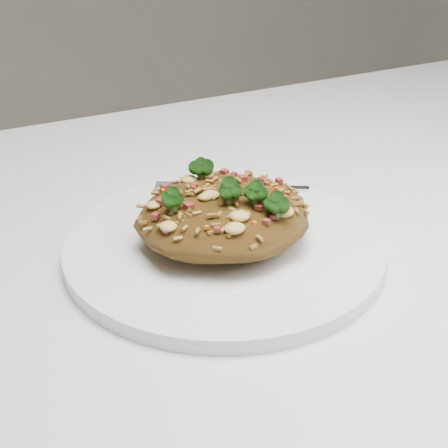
{
  "coord_description": "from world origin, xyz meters",
  "views": [
    {
      "loc": [
        -0.34,
        -0.45,
        1.05
      ],
      "look_at": [
        -0.12,
        -0.02,
        0.78
      ],
      "focal_mm": 50.0,
      "sensor_mm": 36.0,
      "label": 1
    }
  ],
  "objects_px": {
    "dining_table": "(312,288)",
    "fork": "(239,187)",
    "plate": "(224,245)",
    "fried_rice": "(224,208)"
  },
  "relations": [
    {
      "from": "fork",
      "to": "fried_rice",
      "type": "bearing_deg",
      "value": -96.33
    },
    {
      "from": "dining_table",
      "to": "plate",
      "type": "relative_size",
      "value": 4.17
    },
    {
      "from": "dining_table",
      "to": "fried_rice",
      "type": "height_order",
      "value": "fried_rice"
    },
    {
      "from": "plate",
      "to": "fork",
      "type": "distance_m",
      "value": 0.11
    },
    {
      "from": "dining_table",
      "to": "fork",
      "type": "height_order",
      "value": "fork"
    },
    {
      "from": "fried_rice",
      "to": "fork",
      "type": "xyz_separation_m",
      "value": [
        0.06,
        0.08,
        -0.03
      ]
    },
    {
      "from": "plate",
      "to": "fried_rice",
      "type": "xyz_separation_m",
      "value": [
        -0.0,
        -0.0,
        0.04
      ]
    },
    {
      "from": "dining_table",
      "to": "fork",
      "type": "bearing_deg",
      "value": 130.85
    },
    {
      "from": "dining_table",
      "to": "fork",
      "type": "relative_size",
      "value": 8.11
    },
    {
      "from": "fried_rice",
      "to": "fork",
      "type": "relative_size",
      "value": 1.05
    }
  ]
}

